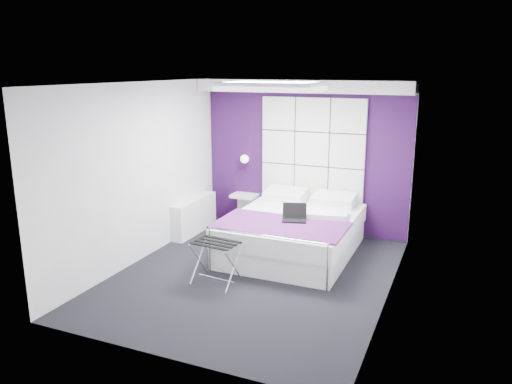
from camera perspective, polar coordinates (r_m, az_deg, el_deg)
floor at (r=7.00m, az=-0.22°, el=-9.48°), size 4.40×4.40×0.00m
ceiling at (r=6.41m, az=-0.24°, el=12.33°), size 4.40×4.40×0.00m
wall_back at (r=8.61m, az=5.57°, el=4.01°), size 3.60×0.00×3.60m
wall_left at (r=7.46m, az=-13.04°, el=2.15°), size 0.00×4.40×4.40m
wall_right at (r=6.12m, az=15.44°, el=-0.59°), size 0.00×4.40×4.40m
accent_wall at (r=8.60m, az=5.55°, el=4.00°), size 3.58×0.02×2.58m
soffit at (r=8.24m, az=5.24°, el=11.97°), size 3.58×0.50×0.20m
headboard at (r=8.53m, az=6.39°, el=3.01°), size 1.80×0.08×2.30m
skylight at (r=6.97m, az=1.75°, el=12.05°), size 1.36×0.86×0.12m
wall_lamp at (r=8.86m, az=-1.21°, el=3.84°), size 0.15×0.15×0.15m
radiator at (r=8.70m, az=-7.09°, el=-2.69°), size 0.22×1.20×0.60m
bed at (r=7.70m, az=4.29°, el=-4.62°), size 1.85×2.24×0.78m
nightstand at (r=8.97m, az=-1.32°, el=-0.41°), size 0.45×0.35×0.05m
luggage_rack at (r=6.68m, az=-4.56°, el=-8.05°), size 0.58×0.43×0.57m
laptop at (r=7.28m, az=4.51°, el=-2.77°), size 0.35×0.25×0.25m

